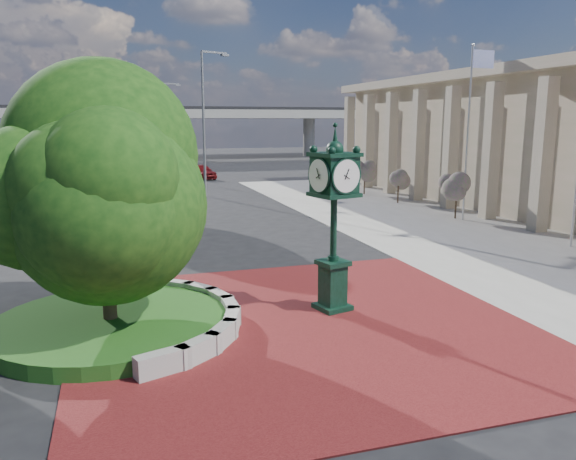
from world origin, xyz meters
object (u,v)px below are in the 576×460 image
at_px(street_lamp_near, 206,113).
at_px(flagpole_b, 468,132).
at_px(street_lamp_far, 165,123).
at_px(post_clock, 334,212).
at_px(parked_car, 201,172).

bearing_deg(street_lamp_near, flagpole_b, -50.64).
xyz_separation_m(flagpole_b, street_lamp_far, (-13.66, 29.40, 0.42)).
xyz_separation_m(street_lamp_near, street_lamp_far, (-1.70, 14.81, -0.78)).
xyz_separation_m(post_clock, street_lamp_far, (-1.04, 41.43, 2.37)).
bearing_deg(post_clock, street_lamp_far, 91.44).
distance_m(parked_car, flagpole_b, 29.59).
relative_size(flagpole_b, street_lamp_near, 0.92).
height_order(post_clock, flagpole_b, flagpole_b).
distance_m(post_clock, street_lamp_near, 26.81).
relative_size(post_clock, flagpole_b, 0.56).
height_order(post_clock, street_lamp_far, street_lamp_far).
xyz_separation_m(post_clock, street_lamp_near, (0.66, 26.62, 3.15)).
bearing_deg(street_lamp_far, street_lamp_near, -83.46).
bearing_deg(flagpole_b, street_lamp_near, 129.36).
relative_size(post_clock, street_lamp_far, 0.59).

